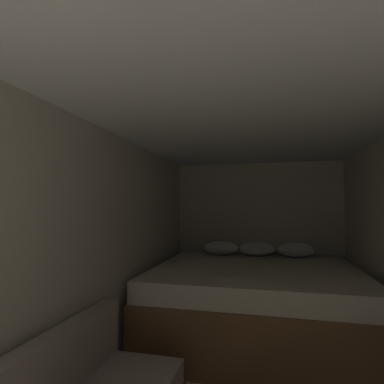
% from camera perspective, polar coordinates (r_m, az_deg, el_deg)
% --- Properties ---
extents(wall_back, '(2.34, 0.05, 2.01)m').
position_cam_1_polar(wall_back, '(4.46, 12.02, -7.66)').
color(wall_back, beige).
rests_on(wall_back, ground).
extents(wall_left, '(0.05, 4.75, 2.01)m').
position_cam_1_polar(wall_left, '(2.43, -18.48, -11.76)').
color(wall_left, beige).
rests_on(wall_left, ground).
extents(ceiling_slab, '(2.34, 4.75, 0.05)m').
position_cam_1_polar(ceiling_slab, '(2.14, 9.98, 14.70)').
color(ceiling_slab, white).
rests_on(ceiling_slab, wall_left).
extents(bed, '(2.12, 1.92, 0.94)m').
position_cam_1_polar(bed, '(3.57, 11.67, -19.00)').
color(bed, brown).
rests_on(bed, ground).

